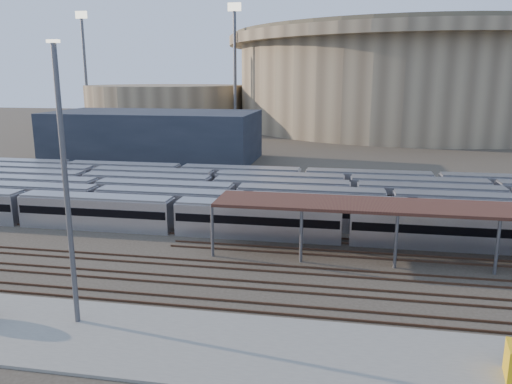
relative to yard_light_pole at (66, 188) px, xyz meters
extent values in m
plane|color=#383026|center=(13.84, 13.59, -9.84)|extent=(420.00, 420.00, 0.00)
cube|color=gray|center=(8.84, -1.41, -9.74)|extent=(50.00, 9.00, 0.20)
cube|color=silver|center=(18.50, 21.59, -8.04)|extent=(112.00, 2.90, 3.60)
cube|color=silver|center=(6.99, 25.79, -8.04)|extent=(112.00, 2.90, 3.60)
cube|color=silver|center=(4.75, 29.99, -8.04)|extent=(112.00, 2.90, 3.60)
cube|color=silver|center=(19.40, 34.19, -8.04)|extent=(112.00, 2.90, 3.60)
cube|color=silver|center=(18.59, 38.39, -8.04)|extent=(112.00, 2.90, 3.60)
cube|color=silver|center=(12.12, 42.59, -8.04)|extent=(112.00, 2.90, 3.60)
cylinder|color=#56575B|center=(5.84, 14.89, -7.34)|extent=(0.30, 0.30, 5.00)
cylinder|color=#56575B|center=(5.84, 20.29, -7.34)|extent=(0.30, 0.30, 5.00)
cylinder|color=#56575B|center=(14.41, 14.89, -7.34)|extent=(0.30, 0.30, 5.00)
cylinder|color=#56575B|center=(14.41, 20.29, -7.34)|extent=(0.30, 0.30, 5.00)
cylinder|color=#56575B|center=(22.98, 14.89, -7.34)|extent=(0.30, 0.30, 5.00)
cylinder|color=#56575B|center=(22.98, 20.29, -7.34)|extent=(0.30, 0.30, 5.00)
cylinder|color=#56575B|center=(31.55, 14.89, -7.34)|extent=(0.30, 0.30, 5.00)
cylinder|color=#56575B|center=(31.55, 20.29, -7.34)|extent=(0.30, 0.30, 5.00)
cube|color=#4C3323|center=(13.84, 11.84, -9.75)|extent=(170.00, 0.12, 0.18)
cube|color=#4C3323|center=(13.84, 13.34, -9.75)|extent=(170.00, 0.12, 0.18)
cube|color=#4C3323|center=(13.84, 7.84, -9.75)|extent=(170.00, 0.12, 0.18)
cube|color=#4C3323|center=(13.84, 9.34, -9.75)|extent=(170.00, 0.12, 0.18)
cube|color=#4C3323|center=(13.84, 3.84, -9.75)|extent=(170.00, 0.12, 0.18)
cube|color=#4C3323|center=(13.84, 5.34, -9.75)|extent=(170.00, 0.12, 0.18)
cylinder|color=gray|center=(38.84, 153.59, 4.16)|extent=(116.00, 116.00, 28.00)
cylinder|color=gray|center=(38.84, 153.59, 19.66)|extent=(124.00, 124.00, 3.00)
cylinder|color=brown|center=(38.84, 153.59, 21.91)|extent=(120.00, 120.00, 1.50)
cylinder|color=gray|center=(-46.16, 143.59, -2.84)|extent=(56.00, 56.00, 14.00)
cube|color=#1E232D|center=(-21.16, 68.59, -4.84)|extent=(42.00, 20.00, 10.00)
cylinder|color=#56575B|center=(-16.16, 123.59, 8.16)|extent=(1.00, 1.00, 36.00)
cube|color=#FFF2CC|center=(-16.16, 123.59, 27.36)|extent=(4.00, 0.60, 2.40)
cylinder|color=#56575B|center=(-71.16, 133.59, 8.16)|extent=(1.00, 1.00, 36.00)
cube|color=#FFF2CC|center=(-71.16, 133.59, 27.36)|extent=(4.00, 0.60, 2.40)
cylinder|color=#56575B|center=(3.84, 173.59, 8.16)|extent=(1.00, 1.00, 36.00)
cube|color=#FFF2CC|center=(3.84, 173.59, 27.36)|extent=(4.00, 0.60, 2.40)
cylinder|color=#56575B|center=(0.00, 0.00, -0.18)|extent=(0.36, 0.36, 18.90)
cube|color=#FFF2CC|center=(0.00, 0.00, 9.37)|extent=(0.80, 0.31, 0.20)
camera|label=1|loc=(18.18, -29.49, 7.24)|focal=35.00mm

